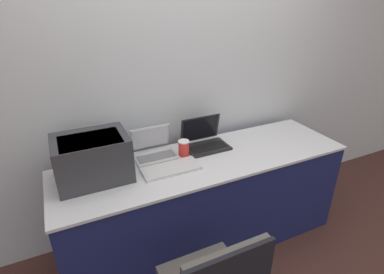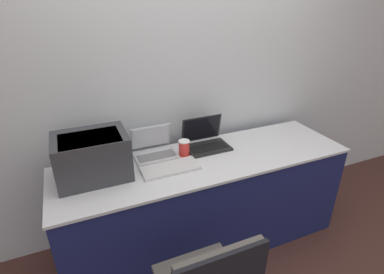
% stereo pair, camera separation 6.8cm
% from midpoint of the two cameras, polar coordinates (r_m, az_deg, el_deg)
% --- Properties ---
extents(ground_plane, '(14.00, 14.00, 0.00)m').
position_cam_midpoint_polar(ground_plane, '(2.51, 5.03, -23.30)').
color(ground_plane, '#472823').
extents(wall_back, '(8.00, 0.05, 2.60)m').
position_cam_midpoint_polar(wall_back, '(2.39, -2.85, 11.35)').
color(wall_back, silver).
rests_on(wall_back, ground_plane).
extents(table, '(2.19, 0.64, 0.79)m').
position_cam_midpoint_polar(table, '(2.43, 1.67, -12.19)').
color(table, '#191E51').
rests_on(table, ground_plane).
extents(printer, '(0.46, 0.34, 0.30)m').
position_cam_midpoint_polar(printer, '(2.01, -19.39, -3.58)').
color(printer, '#333338').
rests_on(printer, table).
extents(laptop_left, '(0.31, 0.27, 0.21)m').
position_cam_midpoint_polar(laptop_left, '(2.25, -8.17, -2.40)').
color(laptop_left, '#B7B7BC').
rests_on(laptop_left, table).
extents(laptop_right, '(0.33, 0.26, 0.23)m').
position_cam_midpoint_polar(laptop_right, '(2.36, 1.61, -0.63)').
color(laptop_right, black).
rests_on(laptop_right, table).
extents(external_keyboard, '(0.40, 0.17, 0.02)m').
position_cam_midpoint_polar(external_keyboard, '(2.07, -4.95, -6.01)').
color(external_keyboard, silver).
rests_on(external_keyboard, table).
extents(coffee_cup, '(0.08, 0.08, 0.12)m').
position_cam_midpoint_polar(coffee_cup, '(2.22, -2.45, -2.13)').
color(coffee_cup, red).
rests_on(coffee_cup, table).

